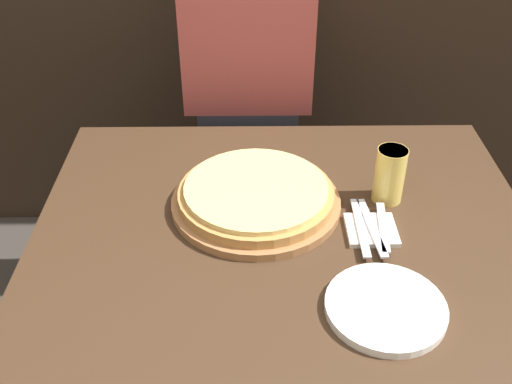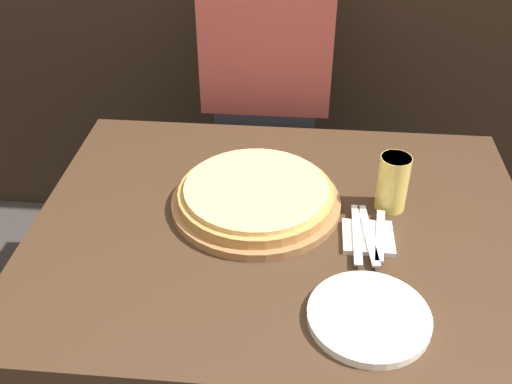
{
  "view_description": "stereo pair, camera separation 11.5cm",
  "coord_description": "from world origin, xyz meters",
  "views": [
    {
      "loc": [
        -0.08,
        -1.06,
        1.59
      ],
      "look_at": [
        -0.06,
        0.06,
        0.79
      ],
      "focal_mm": 42.0,
      "sensor_mm": 36.0,
      "label": 1
    },
    {
      "loc": [
        0.04,
        -1.06,
        1.59
      ],
      "look_at": [
        -0.06,
        0.06,
        0.79
      ],
      "focal_mm": 42.0,
      "sensor_mm": 36.0,
      "label": 2
    }
  ],
  "objects": [
    {
      "name": "pizza_on_board",
      "position": [
        -0.06,
        0.06,
        0.78
      ],
      "size": [
        0.39,
        0.39,
        0.06
      ],
      "color": "#99663D",
      "rests_on": "dining_table"
    },
    {
      "name": "napkin_stack",
      "position": [
        0.19,
        -0.04,
        0.76
      ],
      "size": [
        0.11,
        0.11,
        0.01
      ],
      "color": "white",
      "rests_on": "dining_table"
    },
    {
      "name": "diner_person",
      "position": [
        -0.08,
        0.64,
        0.67
      ],
      "size": [
        0.38,
        0.21,
        1.36
      ],
      "color": "#33333D",
      "rests_on": "ground_plane"
    },
    {
      "name": "spoon",
      "position": [
        0.22,
        -0.04,
        0.77
      ],
      "size": [
        0.04,
        0.17,
        0.0
      ],
      "color": "silver",
      "rests_on": "napkin_stack"
    },
    {
      "name": "beer_glass",
      "position": [
        0.25,
        0.09,
        0.82
      ],
      "size": [
        0.07,
        0.07,
        0.14
      ],
      "color": "#E5C65B",
      "rests_on": "dining_table"
    },
    {
      "name": "dining_table",
      "position": [
        0.0,
        0.0,
        0.38
      ],
      "size": [
        1.12,
        0.88,
        0.75
      ],
      "color": "#3D2819",
      "rests_on": "ground_plane"
    },
    {
      "name": "dinner_plate",
      "position": [
        0.18,
        -0.27,
        0.76
      ],
      "size": [
        0.23,
        0.23,
        0.02
      ],
      "color": "white",
      "rests_on": "dining_table"
    },
    {
      "name": "fork",
      "position": [
        0.17,
        -0.04,
        0.77
      ],
      "size": [
        0.02,
        0.2,
        0.0
      ],
      "color": "silver",
      "rests_on": "napkin_stack"
    },
    {
      "name": "dinner_knife",
      "position": [
        0.19,
        -0.04,
        0.77
      ],
      "size": [
        0.04,
        0.2,
        0.0
      ],
      "color": "silver",
      "rests_on": "napkin_stack"
    }
  ]
}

